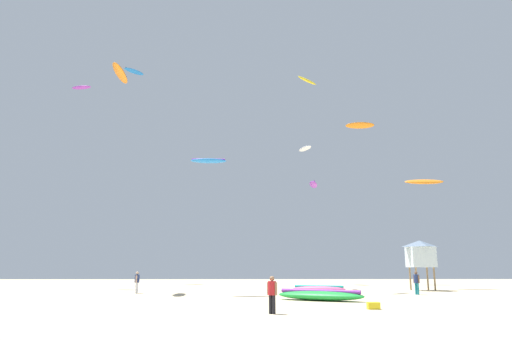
{
  "coord_description": "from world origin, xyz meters",
  "views": [
    {
      "loc": [
        -0.53,
        -15.56,
        1.93
      ],
      "look_at": [
        0.0,
        17.51,
        8.9
      ],
      "focal_mm": 32.17,
      "sensor_mm": 36.0,
      "label": 1
    }
  ],
  "objects_px": {
    "cooler_box": "(373,306)",
    "kite_grounded_near": "(320,295)",
    "kite_grounded_mid": "(319,289)",
    "kite_aloft_4": "(305,149)",
    "kite_aloft_8": "(134,71)",
    "kite_aloft_0": "(360,125)",
    "kite_aloft_7": "(120,73)",
    "kite_aloft_5": "(209,161)",
    "kite_aloft_6": "(313,185)",
    "kite_aloft_2": "(81,87)",
    "kite_aloft_3": "(424,182)",
    "person_left": "(137,281)",
    "person_midground": "(416,281)",
    "lifeguard_tower": "(420,253)",
    "kite_aloft_1": "(307,81)",
    "person_foreground": "(272,292)"
  },
  "relations": [
    {
      "from": "cooler_box",
      "to": "kite_grounded_near",
      "type": "bearing_deg",
      "value": 106.23
    },
    {
      "from": "kite_grounded_mid",
      "to": "kite_aloft_4",
      "type": "distance_m",
      "value": 23.0
    },
    {
      "from": "cooler_box",
      "to": "kite_aloft_8",
      "type": "distance_m",
      "value": 49.63
    },
    {
      "from": "kite_aloft_0",
      "to": "kite_aloft_7",
      "type": "distance_m",
      "value": 30.57
    },
    {
      "from": "cooler_box",
      "to": "kite_aloft_0",
      "type": "relative_size",
      "value": 0.15
    },
    {
      "from": "kite_aloft_5",
      "to": "kite_aloft_6",
      "type": "relative_size",
      "value": 0.99
    },
    {
      "from": "kite_aloft_2",
      "to": "kite_aloft_3",
      "type": "height_order",
      "value": "kite_aloft_2"
    },
    {
      "from": "kite_grounded_near",
      "to": "cooler_box",
      "type": "relative_size",
      "value": 9.55
    },
    {
      "from": "kite_grounded_mid",
      "to": "kite_aloft_0",
      "type": "distance_m",
      "value": 26.99
    },
    {
      "from": "kite_aloft_6",
      "to": "kite_aloft_7",
      "type": "distance_m",
      "value": 19.79
    },
    {
      "from": "kite_aloft_4",
      "to": "person_left",
      "type": "bearing_deg",
      "value": -129.24
    },
    {
      "from": "person_midground",
      "to": "kite_aloft_3",
      "type": "height_order",
      "value": "kite_aloft_3"
    },
    {
      "from": "person_midground",
      "to": "kite_aloft_8",
      "type": "height_order",
      "value": "kite_aloft_8"
    },
    {
      "from": "lifeguard_tower",
      "to": "kite_aloft_4",
      "type": "distance_m",
      "value": 20.96
    },
    {
      "from": "kite_aloft_1",
      "to": "kite_aloft_7",
      "type": "height_order",
      "value": "kite_aloft_7"
    },
    {
      "from": "kite_grounded_mid",
      "to": "kite_aloft_3",
      "type": "xyz_separation_m",
      "value": [
        11.11,
        5.37,
        9.62
      ]
    },
    {
      "from": "person_foreground",
      "to": "lifeguard_tower",
      "type": "relative_size",
      "value": 0.37
    },
    {
      "from": "lifeguard_tower",
      "to": "kite_aloft_7",
      "type": "bearing_deg",
      "value": -174.23
    },
    {
      "from": "kite_aloft_7",
      "to": "lifeguard_tower",
      "type": "bearing_deg",
      "value": 5.77
    },
    {
      "from": "kite_aloft_8",
      "to": "kite_aloft_2",
      "type": "bearing_deg",
      "value": -97.85
    },
    {
      "from": "kite_aloft_1",
      "to": "kite_aloft_3",
      "type": "relative_size",
      "value": 0.61
    },
    {
      "from": "kite_aloft_2",
      "to": "kite_aloft_0",
      "type": "bearing_deg",
      "value": 17.84
    },
    {
      "from": "kite_aloft_2",
      "to": "kite_aloft_6",
      "type": "xyz_separation_m",
      "value": [
        23.23,
        -2.68,
        -10.55
      ]
    },
    {
      "from": "person_midground",
      "to": "kite_grounded_mid",
      "type": "xyz_separation_m",
      "value": [
        -6.43,
        3.8,
        -0.7
      ]
    },
    {
      "from": "person_midground",
      "to": "kite_aloft_7",
      "type": "relative_size",
      "value": 0.38
    },
    {
      "from": "cooler_box",
      "to": "kite_aloft_5",
      "type": "bearing_deg",
      "value": 127.92
    },
    {
      "from": "person_foreground",
      "to": "kite_grounded_mid",
      "type": "height_order",
      "value": "person_foreground"
    },
    {
      "from": "kite_aloft_3",
      "to": "kite_grounded_near",
      "type": "bearing_deg",
      "value": -129.95
    },
    {
      "from": "kite_aloft_8",
      "to": "kite_grounded_mid",
      "type": "bearing_deg",
      "value": -44.06
    },
    {
      "from": "kite_aloft_4",
      "to": "kite_aloft_0",
      "type": "bearing_deg",
      "value": 5.11
    },
    {
      "from": "kite_grounded_near",
      "to": "kite_aloft_1",
      "type": "height_order",
      "value": "kite_aloft_1"
    },
    {
      "from": "kite_grounded_mid",
      "to": "cooler_box",
      "type": "relative_size",
      "value": 7.8
    },
    {
      "from": "kite_grounded_mid",
      "to": "lifeguard_tower",
      "type": "height_order",
      "value": "lifeguard_tower"
    },
    {
      "from": "person_foreground",
      "to": "kite_grounded_near",
      "type": "xyz_separation_m",
      "value": [
        3.19,
        7.71,
        -0.6
      ]
    },
    {
      "from": "person_midground",
      "to": "lifeguard_tower",
      "type": "height_order",
      "value": "lifeguard_tower"
    },
    {
      "from": "kite_aloft_0",
      "to": "kite_aloft_6",
      "type": "bearing_deg",
      "value": -121.75
    },
    {
      "from": "kite_aloft_3",
      "to": "kite_aloft_7",
      "type": "relative_size",
      "value": 0.88
    },
    {
      "from": "cooler_box",
      "to": "kite_aloft_6",
      "type": "height_order",
      "value": "kite_aloft_6"
    },
    {
      "from": "person_left",
      "to": "person_midground",
      "type": "bearing_deg",
      "value": 176.07
    },
    {
      "from": "person_midground",
      "to": "kite_grounded_near",
      "type": "distance_m",
      "value": 9.72
    },
    {
      "from": "kite_grounded_near",
      "to": "kite_aloft_1",
      "type": "xyz_separation_m",
      "value": [
        0.98,
        10.47,
        17.86
      ]
    },
    {
      "from": "kite_aloft_4",
      "to": "kite_aloft_7",
      "type": "distance_m",
      "value": 24.82
    },
    {
      "from": "kite_aloft_2",
      "to": "kite_aloft_4",
      "type": "height_order",
      "value": "kite_aloft_2"
    },
    {
      "from": "lifeguard_tower",
      "to": "kite_aloft_3",
      "type": "height_order",
      "value": "kite_aloft_3"
    },
    {
      "from": "kite_aloft_1",
      "to": "kite_aloft_5",
      "type": "height_order",
      "value": "kite_aloft_1"
    },
    {
      "from": "person_midground",
      "to": "cooler_box",
      "type": "bearing_deg",
      "value": 32.98
    },
    {
      "from": "person_foreground",
      "to": "kite_aloft_1",
      "type": "xyz_separation_m",
      "value": [
        4.17,
        18.19,
        17.26
      ]
    },
    {
      "from": "person_midground",
      "to": "kite_aloft_3",
      "type": "relative_size",
      "value": 0.43
    },
    {
      "from": "kite_aloft_0",
      "to": "kite_aloft_4",
      "type": "height_order",
      "value": "kite_aloft_0"
    },
    {
      "from": "lifeguard_tower",
      "to": "kite_aloft_2",
      "type": "relative_size",
      "value": 1.88
    }
  ]
}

